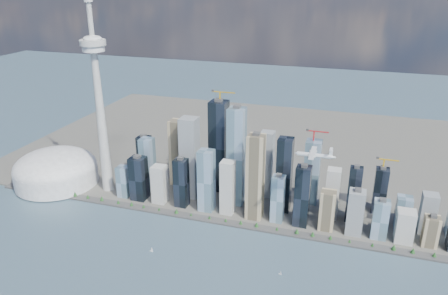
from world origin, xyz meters
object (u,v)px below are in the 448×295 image
(needle_tower, at_px, (99,96))
(sailboat_east, at_px, (280,273))
(airplane, at_px, (315,155))
(sailboat_west, at_px, (152,250))
(dome_stadium, at_px, (56,170))

(needle_tower, bearing_deg, sailboat_east, -22.62)
(needle_tower, xyz_separation_m, airplane, (495.20, -81.53, -47.60))
(sailboat_west, distance_m, sailboat_east, 246.62)
(dome_stadium, xyz_separation_m, sailboat_west, (356.33, -189.82, -36.00))
(dome_stadium, bearing_deg, sailboat_east, -16.87)
(needle_tower, height_order, dome_stadium, needle_tower)
(dome_stadium, bearing_deg, airplane, -6.43)
(needle_tower, height_order, airplane, needle_tower)
(sailboat_west, height_order, sailboat_east, sailboat_west)
(needle_tower, bearing_deg, dome_stadium, -175.91)
(airplane, bearing_deg, sailboat_west, -158.07)
(sailboat_east, bearing_deg, needle_tower, 176.59)
(airplane, relative_size, sailboat_west, 6.94)
(sailboat_west, bearing_deg, needle_tower, 143.20)
(needle_tower, distance_m, airplane, 504.12)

